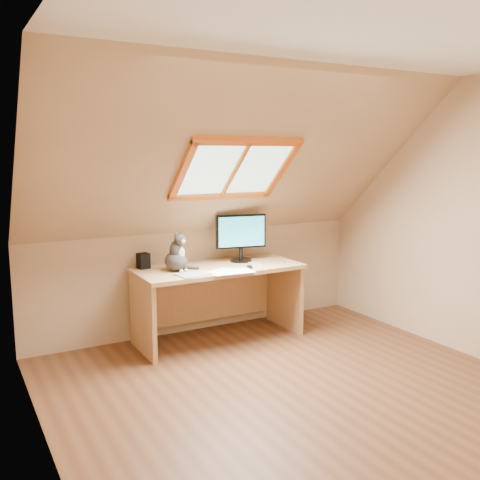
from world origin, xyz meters
TOP-DOWN VIEW (x-y plane):
  - ground at (0.00, 0.00)m, footprint 3.50×3.50m
  - room_shell at (0.00, -0.09)m, footprint 3.52×3.52m
  - desk at (0.01, 1.45)m, footprint 1.56×0.68m
  - monitor at (0.31, 1.48)m, footprint 0.50×0.21m
  - cat at (-0.40, 1.39)m, footprint 0.27×0.30m
  - desk_speaker at (-0.63, 1.63)m, footprint 0.11×0.11m
  - graphics_tablet at (-0.35, 1.16)m, footprint 0.31×0.24m
  - mouse at (0.22, 1.16)m, footprint 0.07×0.10m
  - papers at (-0.01, 1.12)m, footprint 0.35×0.30m
  - cables at (0.47, 1.26)m, footprint 0.51×0.26m

SIDE VIEW (x-z plane):
  - ground at x=0.00m, z-range 0.00..0.00m
  - desk at x=0.01m, z-range 0.14..0.84m
  - papers at x=-0.01m, z-range 0.71..0.71m
  - cables at x=0.47m, z-range 0.71..0.72m
  - graphics_tablet at x=-0.35m, z-range 0.71..0.72m
  - mouse at x=0.22m, z-range 0.71..0.74m
  - desk_speaker at x=-0.63m, z-range 0.71..0.85m
  - cat at x=-0.40m, z-range 0.66..1.03m
  - monitor at x=0.31m, z-range 0.74..1.21m
  - room_shell at x=0.00m, z-range 0.23..2.64m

